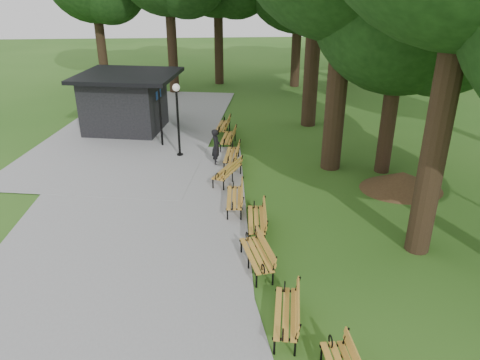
{
  "coord_description": "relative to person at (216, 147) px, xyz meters",
  "views": [
    {
      "loc": [
        -1.15,
        -9.39,
        7.54
      ],
      "look_at": [
        -0.19,
        4.77,
        1.1
      ],
      "focal_mm": 34.65,
      "sensor_mm": 36.0,
      "label": 1
    }
  ],
  "objects": [
    {
      "name": "bench_8",
      "position": [
        0.59,
        2.08,
        -0.34
      ],
      "size": [
        0.99,
        1.99,
        0.88
      ],
      "primitive_type": null,
      "rotation": [
        0.0,
        0.0,
        -1.76
      ],
      "color": "#C78A2D",
      "rests_on": "ground"
    },
    {
      "name": "bench_5",
      "position": [
        0.53,
        -4.14,
        -0.34
      ],
      "size": [
        0.77,
        1.94,
        0.88
      ],
      "primitive_type": null,
      "rotation": [
        0.0,
        0.0,
        -1.64
      ],
      "color": "#C78A2D",
      "rests_on": "ground"
    },
    {
      "name": "path",
      "position": [
        -3.08,
        -5.91,
        -0.75
      ],
      "size": [
        12.0,
        38.0,
        0.06
      ],
      "primitive_type": "cube",
      "color": "gray",
      "rests_on": "ground"
    },
    {
      "name": "bench_6",
      "position": [
        0.38,
        -1.84,
        -0.34
      ],
      "size": [
        1.43,
        1.98,
        0.88
      ],
      "primitive_type": null,
      "rotation": [
        0.0,
        0.0,
        -2.04
      ],
      "color": "#C78A2D",
      "rests_on": "ground"
    },
    {
      "name": "lamp_post",
      "position": [
        -1.61,
        1.07,
        1.54
      ],
      "size": [
        0.32,
        0.32,
        3.23
      ],
      "color": "black",
      "rests_on": "ground"
    },
    {
      "name": "dirt_mound",
      "position": [
        6.9,
        -2.95,
        -0.43
      ],
      "size": [
        2.6,
        2.6,
        0.7
      ],
      "primitive_type": "cone",
      "color": "#47301C",
      "rests_on": "ground"
    },
    {
      "name": "lawn_tree_1",
      "position": [
        6.77,
        -1.22,
        5.79
      ],
      "size": [
        6.7,
        6.7,
        9.94
      ],
      "color": "black",
      "rests_on": "ground"
    },
    {
      "name": "bench_9",
      "position": [
        0.4,
        3.88,
        -0.34
      ],
      "size": [
        0.99,
        1.99,
        0.88
      ],
      "primitive_type": null,
      "rotation": [
        0.0,
        0.0,
        -1.76
      ],
      "color": "#C78A2D",
      "rests_on": "ground"
    },
    {
      "name": "bench_3",
      "position": [
        0.93,
        -7.67,
        -0.34
      ],
      "size": [
        0.96,
        1.98,
        0.88
      ],
      "primitive_type": null,
      "rotation": [
        0.0,
        0.0,
        -1.4
      ],
      "color": "#C78A2D",
      "rests_on": "ground"
    },
    {
      "name": "bench_7",
      "position": [
        0.64,
        -0.1,
        -0.34
      ],
      "size": [
        0.93,
        1.98,
        0.88
      ],
      "primitive_type": null,
      "rotation": [
        0.0,
        0.0,
        -1.73
      ],
      "color": "#C78A2D",
      "rests_on": "ground"
    },
    {
      "name": "bench_2",
      "position": [
        1.37,
        -10.07,
        -0.34
      ],
      "size": [
        0.97,
        1.98,
        0.88
      ],
      "primitive_type": null,
      "rotation": [
        0.0,
        0.0,
        -1.75
      ],
      "color": "#C78A2D",
      "rests_on": "ground"
    },
    {
      "name": "bench_4",
      "position": [
        1.13,
        -5.72,
        -0.34
      ],
      "size": [
        0.77,
        1.94,
        0.88
      ],
      "primitive_type": null,
      "rotation": [
        0.0,
        0.0,
        -1.64
      ],
      "color": "#C78A2D",
      "rests_on": "ground"
    },
    {
      "name": "kiosk",
      "position": [
        -4.51,
        4.92,
        0.7
      ],
      "size": [
        5.43,
        4.94,
        2.96
      ],
      "primitive_type": null,
      "rotation": [
        0.0,
        0.0,
        -0.19
      ],
      "color": "black",
      "rests_on": "ground"
    },
    {
      "name": "ground",
      "position": [
        0.92,
        -8.91,
        -0.78
      ],
      "size": [
        100.0,
        100.0,
        0.0
      ],
      "primitive_type": "plane",
      "color": "#2B5919",
      "rests_on": "ground"
    },
    {
      "name": "person",
      "position": [
        0.0,
        0.0,
        0.0
      ],
      "size": [
        0.39,
        0.58,
        1.55
      ],
      "primitive_type": "imported",
      "rotation": [
        0.0,
        0.0,
        1.53
      ],
      "color": "black",
      "rests_on": "ground"
    }
  ]
}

